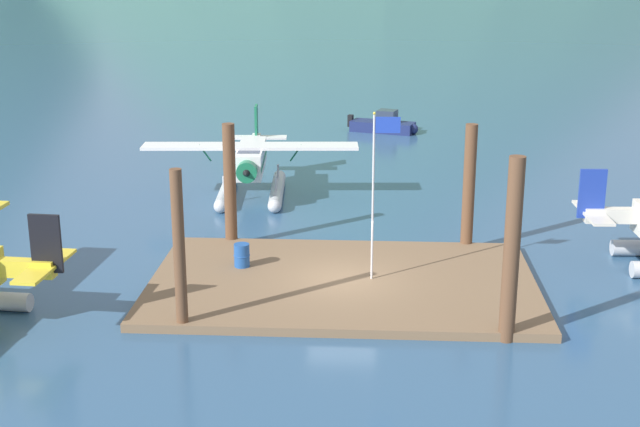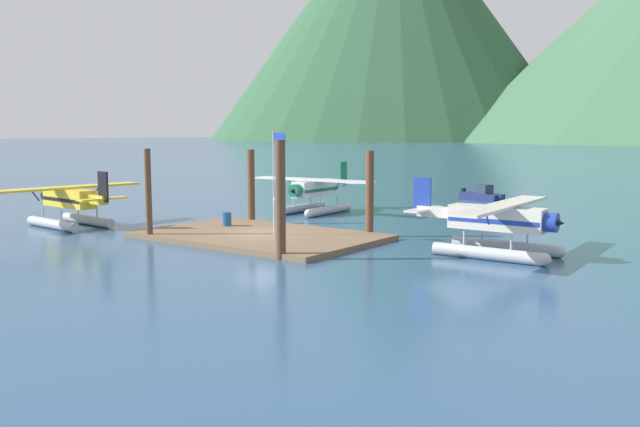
{
  "view_description": "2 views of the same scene",
  "coord_description": "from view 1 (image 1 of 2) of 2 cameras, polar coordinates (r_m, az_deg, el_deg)",
  "views": [
    {
      "loc": [
        0.9,
        -29.88,
        11.7
      ],
      "look_at": [
        -0.94,
        2.0,
        2.16
      ],
      "focal_mm": 49.66,
      "sensor_mm": 36.0,
      "label": 1
    },
    {
      "loc": [
        26.13,
        -29.02,
        6.25
      ],
      "look_at": [
        2.15,
        3.1,
        1.34
      ],
      "focal_mm": 37.27,
      "sensor_mm": 36.0,
      "label": 2
    }
  ],
  "objects": [
    {
      "name": "boat_navy_open_north",
      "position": [
        59.44,
        4.19,
        5.72
      ],
      "size": [
        4.71,
        2.75,
        1.5
      ],
      "color": "navy",
      "rests_on": "ground"
    },
    {
      "name": "piling_near_left",
      "position": [
        27.95,
        -9.06,
        -2.45
      ],
      "size": [
        0.38,
        0.38,
        5.32
      ],
      "primitive_type": "cylinder",
      "color": "brown",
      "rests_on": "ground"
    },
    {
      "name": "dock_platform",
      "position": [
        32.05,
        1.47,
        -4.49
      ],
      "size": [
        13.84,
        8.88,
        0.3
      ],
      "primitive_type": "cube",
      "color": "brown",
      "rests_on": "ground"
    },
    {
      "name": "piling_near_right",
      "position": [
        27.41,
        12.25,
        -2.39
      ],
      "size": [
        0.5,
        0.5,
        5.89
      ],
      "primitive_type": "cylinder",
      "color": "brown",
      "rests_on": "ground"
    },
    {
      "name": "seaplane_white_bow_left",
      "position": [
        43.37,
        -4.46,
        3.09
      ],
      "size": [
        10.47,
        7.98,
        3.84
      ],
      "color": "#B7BABF",
      "rests_on": "ground"
    },
    {
      "name": "flagpole",
      "position": [
        30.94,
        3.69,
        2.35
      ],
      "size": [
        0.95,
        0.1,
        6.09
      ],
      "color": "silver",
      "rests_on": "dock_platform"
    },
    {
      "name": "piling_far_left",
      "position": [
        35.97,
        -5.82,
        1.8
      ],
      "size": [
        0.5,
        0.5,
        5.09
      ],
      "primitive_type": "cylinder",
      "color": "brown",
      "rests_on": "ground"
    },
    {
      "name": "piling_far_right",
      "position": [
        35.73,
        9.57,
        1.62
      ],
      "size": [
        0.49,
        0.49,
        5.17
      ],
      "primitive_type": "cylinder",
      "color": "brown",
      "rests_on": "ground"
    },
    {
      "name": "fuel_drum",
      "position": [
        33.22,
        -5.06,
        -2.69
      ],
      "size": [
        0.62,
        0.62,
        0.88
      ],
      "color": "#1E4C99",
      "rests_on": "dock_platform"
    },
    {
      "name": "ground_plane",
      "position": [
        32.11,
        1.47,
        -4.74
      ],
      "size": [
        1200.0,
        1200.0,
        0.0
      ],
      "primitive_type": "plane",
      "color": "#2D5175"
    }
  ]
}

